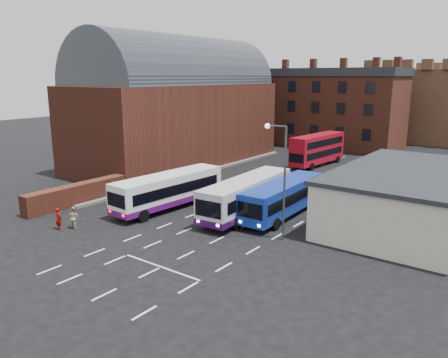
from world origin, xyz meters
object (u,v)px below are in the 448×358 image
Objects in this scene: bus_white_inbound at (247,194)px; pedestrian_beige at (74,217)px; bus_blue at (283,196)px; pedestrian_red at (58,219)px; bus_white_outbound at (169,188)px; bus_red_double at (317,149)px; street_lamp at (281,171)px.

bus_white_inbound is 13.46m from pedestrian_beige.
bus_blue is 17.27m from pedestrian_red.
bus_white_outbound is 24.63m from bus_red_double.
bus_red_double is (-4.05, 22.08, 0.30)m from bus_white_inbound.
bus_blue is at bearing -128.61° from pedestrian_red.
bus_white_outbound reaches higher than pedestrian_beige.
bus_white_inbound is at bearing 146.51° from street_lamp.
street_lamp reaches higher than bus_blue.
street_lamp is at bearing -156.74° from pedestrian_beige.
street_lamp is at bearing -146.09° from pedestrian_red.
bus_white_outbound is 1.37× the size of street_lamp.
bus_white_inbound is 1.13× the size of bus_red_double.
bus_blue is 6.19× the size of pedestrian_red.
bus_white_inbound is 6.75× the size of pedestrian_beige.
bus_red_double is at bearing -102.81° from pedestrian_beige.
bus_white_outbound is 6.63× the size of pedestrian_beige.
bus_white_outbound is 6.83m from bus_white_inbound.
pedestrian_beige is (-11.03, -11.82, -0.82)m from bus_blue.
pedestrian_red is (-5.13, -33.32, -1.24)m from bus_red_double.
bus_red_double reaches higher than bus_white_outbound.
pedestrian_red is 1.09m from pedestrian_beige.
bus_red_double is 26.95m from street_lamp.
bus_white_inbound is at bearing 27.95° from bus_blue.
bus_red_double is 5.99× the size of pedestrian_beige.
bus_red_double is at bearing -94.64° from pedestrian_red.
bus_red_double is at bearing 109.39° from street_lamp.
street_lamp is at bearing -0.22° from bus_white_outbound.
bus_white_outbound is 9.28m from pedestrian_red.
bus_white_outbound is 9.71m from bus_blue.
pedestrian_red is (-2.80, -8.80, -0.91)m from bus_white_outbound.
bus_white_outbound reaches higher than bus_blue.
bus_blue is 6.09m from street_lamp.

